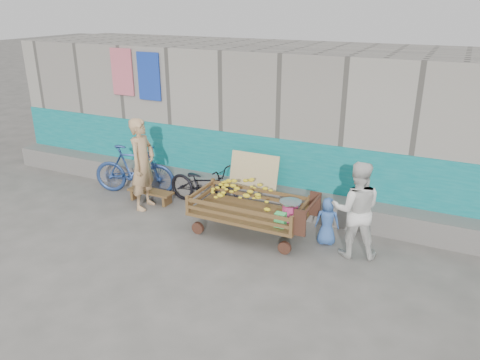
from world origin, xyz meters
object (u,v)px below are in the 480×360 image
at_px(child, 327,221).
at_px(bicycle_blue, 134,170).
at_px(woman, 356,210).
at_px(bench, 151,193).
at_px(vendor_man, 143,164).
at_px(bicycle_dark, 204,185).
at_px(banana_cart, 246,202).

relative_size(child, bicycle_blue, 0.47).
distance_m(woman, bicycle_blue, 4.86).
bearing_deg(bench, vendor_man, -77.29).
relative_size(bench, bicycle_blue, 0.56).
bearing_deg(bicycle_blue, child, -110.63).
distance_m(bicycle_dark, bicycle_blue, 1.66).
distance_m(bench, woman, 4.31).
height_order(bench, woman, woman).
bearing_deg(vendor_man, child, -93.11).
bearing_deg(bicycle_dark, bicycle_blue, 99.67).
bearing_deg(woman, vendor_man, -16.87).
xyz_separation_m(child, bicycle_blue, (-4.33, 0.40, 0.11)).
xyz_separation_m(woman, child, (-0.49, 0.18, -0.39)).
bearing_deg(woman, bicycle_dark, -27.48).
bearing_deg(banana_cart, bicycle_blue, 166.98).
xyz_separation_m(vendor_man, woman, (4.19, -0.07, -0.11)).
height_order(banana_cart, vendor_man, vendor_man).
xyz_separation_m(banana_cart, vendor_man, (-2.32, 0.18, 0.29)).
relative_size(bench, child, 1.18).
height_order(woman, child, woman).
bearing_deg(woman, banana_cart, -12.55).
bearing_deg(bench, bicycle_dark, 15.95).
relative_size(banana_cart, bicycle_dark, 1.30).
height_order(banana_cart, child, banana_cart).
bearing_deg(bench, banana_cart, -10.65).
distance_m(banana_cart, vendor_man, 2.35).
xyz_separation_m(banana_cart, bicycle_dark, (-1.30, 0.76, -0.19)).
distance_m(banana_cart, bicycle_dark, 1.52).
bearing_deg(woman, bicycle_blue, -22.70).
height_order(bench, vendor_man, vendor_man).
xyz_separation_m(bench, child, (3.76, -0.16, 0.24)).
xyz_separation_m(vendor_man, bicycle_dark, (1.02, 0.58, -0.48)).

